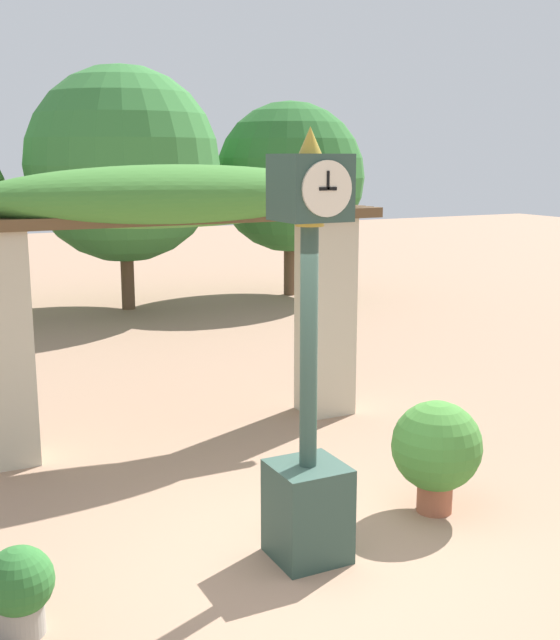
# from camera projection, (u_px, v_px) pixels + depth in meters

# --- Properties ---
(ground_plane) EXTENTS (60.00, 60.00, 0.00)m
(ground_plane) POSITION_uv_depth(u_px,v_px,m) (320.00, 558.00, 6.54)
(ground_plane) COLOR #9E7A60
(pedestal_clock) EXTENTS (0.57, 0.57, 3.44)m
(pedestal_clock) POSITION_uv_depth(u_px,v_px,m) (308.00, 401.00, 6.31)
(pedestal_clock) COLOR #2D473D
(pedestal_clock) RESTS_ON ground
(pergola) EXTENTS (5.08, 1.18, 3.13)m
(pergola) POSITION_uv_depth(u_px,v_px,m) (176.00, 239.00, 9.02)
(pergola) COLOR #BCB299
(pergola) RESTS_ON ground
(potted_plant_near_left) EXTENTS (0.83, 0.83, 1.05)m
(potted_plant_near_left) POSITION_uv_depth(u_px,v_px,m) (437.00, 449.00, 7.30)
(potted_plant_near_left) COLOR #9E563D
(potted_plant_near_left) RESTS_ON ground
(potted_plant_near_right) EXTENTS (0.48, 0.48, 0.64)m
(potted_plant_near_right) POSITION_uv_depth(u_px,v_px,m) (20.00, 587.00, 5.44)
(potted_plant_near_right) COLOR gray
(potted_plant_near_right) RESTS_ON ground
(tree_line) EXTENTS (14.13, 4.04, 5.07)m
(tree_line) POSITION_uv_depth(u_px,v_px,m) (105.00, 179.00, 16.58)
(tree_line) COLOR brown
(tree_line) RESTS_ON ground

